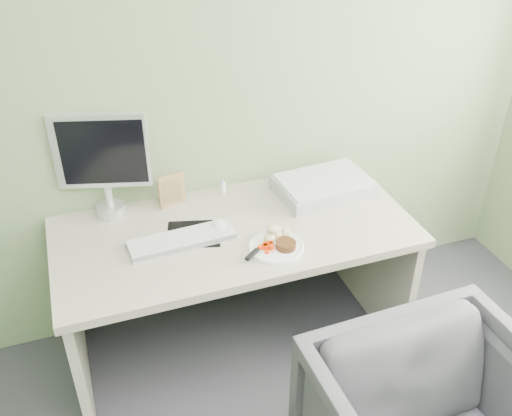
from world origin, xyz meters
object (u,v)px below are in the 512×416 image
object	(u,v)px
plate	(276,247)
scanner	(324,187)
desk	(236,261)
monitor	(103,160)

from	to	relation	value
plate	scanner	distance (m)	0.52
desk	scanner	bearing A→B (deg)	16.35
plate	monitor	size ratio (longest dim) A/B	0.48
scanner	monitor	xyz separation A→B (m)	(-1.01, 0.16, 0.25)
scanner	desk	bearing A→B (deg)	-167.57
plate	desk	bearing A→B (deg)	121.85
desk	monitor	xyz separation A→B (m)	(-0.51, 0.31, 0.46)
desk	monitor	bearing A→B (deg)	148.24
scanner	monitor	distance (m)	1.05
desk	plate	size ratio (longest dim) A/B	6.74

